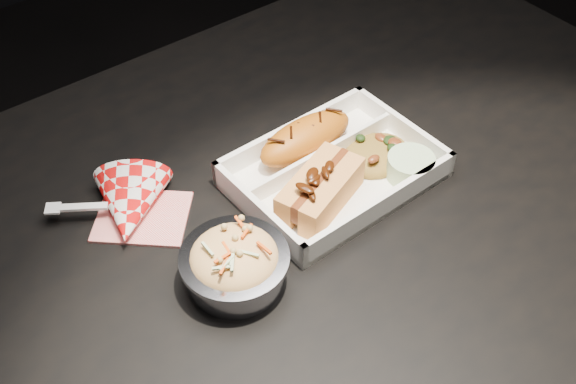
{
  "coord_description": "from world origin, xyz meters",
  "views": [
    {
      "loc": [
        -0.4,
        -0.48,
        1.4
      ],
      "look_at": [
        -0.04,
        -0.02,
        0.81
      ],
      "focal_mm": 45.0,
      "sensor_mm": 36.0,
      "label": 1
    }
  ],
  "objects_px": {
    "foil_coleslaw_cup": "(235,263)",
    "food_tray": "(333,173)",
    "hotdog": "(320,188)",
    "napkin_fork": "(130,207)",
    "dining_table": "(302,248)",
    "fried_pastry": "(306,138)"
  },
  "relations": [
    {
      "from": "napkin_fork",
      "to": "food_tray",
      "type": "bearing_deg",
      "value": 11.14
    },
    {
      "from": "dining_table",
      "to": "hotdog",
      "type": "distance_m",
      "value": 0.13
    },
    {
      "from": "dining_table",
      "to": "food_tray",
      "type": "distance_m",
      "value": 0.12
    },
    {
      "from": "dining_table",
      "to": "fried_pastry",
      "type": "relative_size",
      "value": 8.41
    },
    {
      "from": "fried_pastry",
      "to": "napkin_fork",
      "type": "distance_m",
      "value": 0.24
    },
    {
      "from": "foil_coleslaw_cup",
      "to": "food_tray",
      "type": "bearing_deg",
      "value": 17.05
    },
    {
      "from": "hotdog",
      "to": "napkin_fork",
      "type": "xyz_separation_m",
      "value": [
        -0.19,
        0.13,
        -0.02
      ]
    },
    {
      "from": "dining_table",
      "to": "hotdog",
      "type": "relative_size",
      "value": 9.05
    },
    {
      "from": "fried_pastry",
      "to": "napkin_fork",
      "type": "bearing_deg",
      "value": 169.27
    },
    {
      "from": "food_tray",
      "to": "napkin_fork",
      "type": "relative_size",
      "value": 1.51
    },
    {
      "from": "dining_table",
      "to": "foil_coleslaw_cup",
      "type": "relative_size",
      "value": 9.88
    },
    {
      "from": "food_tray",
      "to": "fried_pastry",
      "type": "bearing_deg",
      "value": 90.0
    },
    {
      "from": "foil_coleslaw_cup",
      "to": "napkin_fork",
      "type": "relative_size",
      "value": 0.72
    },
    {
      "from": "hotdog",
      "to": "napkin_fork",
      "type": "relative_size",
      "value": 0.79
    },
    {
      "from": "hotdog",
      "to": "napkin_fork",
      "type": "distance_m",
      "value": 0.23
    },
    {
      "from": "hotdog",
      "to": "foil_coleslaw_cup",
      "type": "relative_size",
      "value": 1.09
    },
    {
      "from": "fried_pastry",
      "to": "hotdog",
      "type": "xyz_separation_m",
      "value": [
        -0.04,
        -0.08,
        0.0
      ]
    },
    {
      "from": "fried_pastry",
      "to": "foil_coleslaw_cup",
      "type": "xyz_separation_m",
      "value": [
        -0.19,
        -0.11,
        -0.0
      ]
    },
    {
      "from": "dining_table",
      "to": "foil_coleslaw_cup",
      "type": "bearing_deg",
      "value": -159.41
    },
    {
      "from": "dining_table",
      "to": "fried_pastry",
      "type": "xyz_separation_m",
      "value": [
        0.05,
        0.06,
        0.12
      ]
    },
    {
      "from": "fried_pastry",
      "to": "hotdog",
      "type": "distance_m",
      "value": 0.09
    },
    {
      "from": "food_tray",
      "to": "hotdog",
      "type": "bearing_deg",
      "value": -149.23
    }
  ]
}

